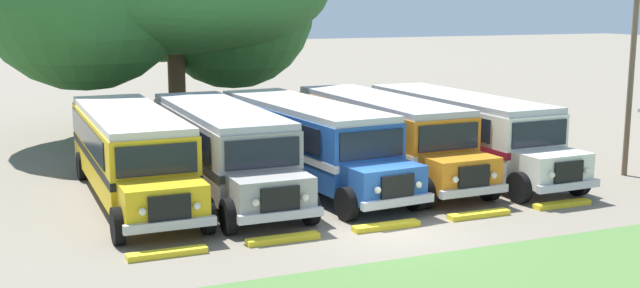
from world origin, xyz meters
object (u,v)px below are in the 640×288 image
Objects in this scene: parked_bus_slot_2 at (306,138)px; parked_bus_slot_1 at (221,144)px; parked_bus_slot_3 at (382,131)px; parked_bus_slot_0 at (130,150)px; utility_pole at (632,62)px; parked_bus_slot_4 at (461,129)px.

parked_bus_slot_1 is at bearing -94.61° from parked_bus_slot_2.
parked_bus_slot_1 is at bearing -88.97° from parked_bus_slot_3.
parked_bus_slot_3 is at bearing 89.23° from parked_bus_slot_2.
parked_bus_slot_0 is 2.96m from parked_bus_slot_1.
utility_pole reaches higher than parked_bus_slot_2.
parked_bus_slot_0 and parked_bus_slot_4 have the same top height.
parked_bus_slot_1 is at bearing 166.48° from utility_pole.
parked_bus_slot_0 is at bearing -91.45° from parked_bus_slot_3.
parked_bus_slot_3 is (9.12, 0.03, 0.00)m from parked_bus_slot_0.
parked_bus_slot_2 is at bearing -87.06° from parked_bus_slot_3.
parked_bus_slot_3 is 1.00× the size of parked_bus_slot_4.
parked_bus_slot_4 is at bearing 81.62° from parked_bus_slot_2.
utility_pole is (11.19, -3.47, 2.58)m from parked_bus_slot_2.
parked_bus_slot_1 is 3.07m from parked_bus_slot_2.
parked_bus_slot_0 is at bearing -94.53° from parked_bus_slot_4.
utility_pole reaches higher than parked_bus_slot_1.
parked_bus_slot_0 is 0.99× the size of parked_bus_slot_2.
utility_pole reaches higher than parked_bus_slot_0.
parked_bus_slot_4 is at bearing 86.84° from parked_bus_slot_0.
parked_bus_slot_2 and parked_bus_slot_3 have the same top height.
parked_bus_slot_0 and parked_bus_slot_2 have the same top height.
parked_bus_slot_2 is at bearing -95.00° from parked_bus_slot_4.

